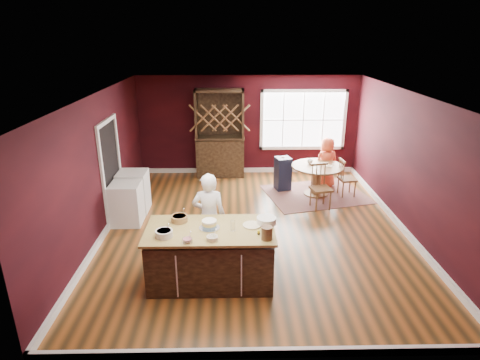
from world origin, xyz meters
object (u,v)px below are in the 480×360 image
chair_north (323,165)px  seated_woman (326,163)px  chair_east (347,177)px  dryer (134,191)px  baker (209,217)px  toddler (285,159)px  high_chair (283,173)px  chair_south (321,187)px  dining_table (317,174)px  hutch (220,134)px  layer_cake (209,224)px  washer (127,204)px  kitchen_island (211,256)px

chair_north → seated_woman: bearing=73.2°
chair_east → dryer: chair_east is taller
baker → toddler: bearing=-114.8°
chair_east → high_chair: (-1.51, 0.44, -0.03)m
chair_south → dryer: (-4.18, -0.03, -0.06)m
chair_south → baker: bearing=-151.5°
dining_table → high_chair: size_ratio=1.42×
baker → hutch: bearing=-87.9°
layer_cake → chair_north: (2.74, 4.40, -0.50)m
seated_woman → high_chair: seated_woman is taller
baker → high_chair: baker is taller
chair_east → chair_south: 1.08m
layer_cake → washer: size_ratio=0.37×
seated_woman → dryer: seated_woman is taller
chair_east → dryer: (-4.97, -0.76, -0.02)m
kitchen_island → dryer: size_ratio=2.20×
chair_east → hutch: bearing=56.7°
chair_north → layer_cake: bearing=38.4°
chair_east → chair_north: bearing=16.6°
dining_table → baker: bearing=-130.5°
chair_south → toddler: bearing=108.1°
dryer → chair_north: bearing=20.3°
kitchen_island → chair_north: size_ratio=2.05×
dining_table → chair_east: chair_east is taller
kitchen_island → hutch: size_ratio=0.84×
chair_east → chair_north: 1.01m
dining_table → washer: 4.50m
layer_cake → high_chair: size_ratio=0.37×
kitchen_island → toddler: 4.28m
chair_east → chair_south: bearing=125.6°
dining_table → dryer: (-4.25, -0.84, -0.08)m
seated_woman → baker: bearing=34.5°
baker → chair_east: size_ratio=1.68×
seated_woman → dryer: bearing=0.5°
high_chair → toddler: 0.37m
seated_woman → toddler: bearing=-6.5°
chair_east → baker: bearing=124.3°
chair_north → toddler: bearing=5.3°
toddler → chair_south: bearing=-59.5°
chair_east → chair_north: (-0.41, 0.92, 0.01)m
layer_cake → chair_north: layer_cake is taller
layer_cake → toddler: layer_cake is taller
kitchen_island → high_chair: (1.62, 3.95, -0.00)m
kitchen_island → high_chair: 4.27m
hutch → washer: hutch is taller
seated_woman → washer: seated_woman is taller
chair_south → washer: size_ratio=1.18×
baker → dryer: size_ratio=1.75×
baker → chair_south: size_ratio=1.54×
hutch → washer: bearing=-122.4°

